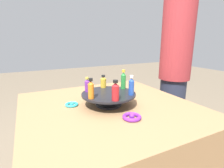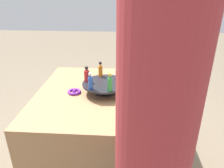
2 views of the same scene
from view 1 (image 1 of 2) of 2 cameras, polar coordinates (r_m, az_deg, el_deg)
The scene contains 12 objects.
party_table at distance 1.33m, azimuth -1.00°, elevation -21.17°, with size 1.08×1.08×0.70m.
display_stand at distance 1.14m, azimuth -1.09°, elevation -4.08°, with size 0.35×0.35×0.08m.
bottle_green at distance 1.22m, azimuth 3.73°, elevation 1.29°, with size 0.04×0.04×0.14m.
bottle_gold at distance 1.26m, azimuth -2.85°, elevation 0.74°, with size 0.04×0.04×0.09m.
bottle_purple at distance 1.17m, azimuth -8.07°, elevation -0.33°, with size 0.03×0.03×0.10m.
bottle_orange at distance 1.02m, azimuth -6.89°, elevation -1.72°, with size 0.04×0.04×0.12m.
bottle_red at distance 0.98m, azimuth 1.13°, elevation -2.37°, with size 0.04×0.04×0.12m.
bottle_blue at distance 1.09m, azimuth 6.34°, elevation -0.65°, with size 0.03×0.03×0.12m.
ribbon_bow_teal at distance 1.18m, azimuth -13.03°, elevation -6.52°, with size 0.09×0.09×0.02m.
ribbon_bow_purple at distance 0.97m, azimuth 6.48°, elevation -10.63°, with size 0.10×0.10×0.03m.
ribbon_bow_gold at distance 1.36m, azimuth 3.84°, elevation -3.25°, with size 0.09×0.09×0.03m.
person_figure at distance 1.84m, azimuth 19.92°, elevation 6.27°, with size 0.30×0.30×1.77m.
Camera 1 is at (0.46, 0.98, 1.12)m, focal length 28.00 mm.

